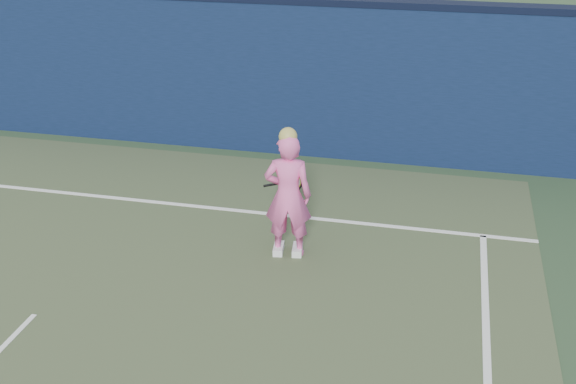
# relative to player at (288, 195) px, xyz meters

# --- Properties ---
(backstop_wall) EXTENTS (24.00, 0.40, 2.50)m
(backstop_wall) POSITION_rel_player_xyz_m (-2.38, 3.51, 0.44)
(backstop_wall) COLOR #0B1933
(backstop_wall) RESTS_ON ground
(player) EXTENTS (0.63, 0.46, 1.68)m
(player) POSITION_rel_player_xyz_m (0.00, 0.00, 0.00)
(player) COLOR pink
(player) RESTS_ON ground
(racket) EXTENTS (0.53, 0.12, 0.28)m
(racket) POSITION_rel_player_xyz_m (-0.07, 0.41, -0.01)
(racket) COLOR black
(racket) RESTS_ON ground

